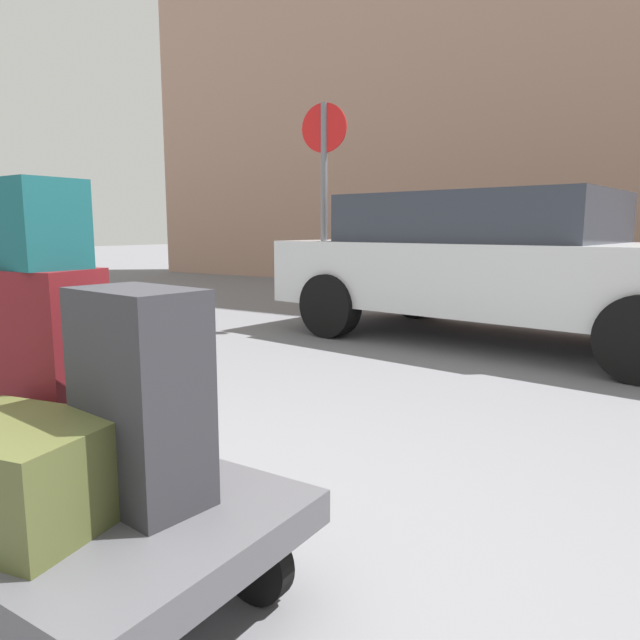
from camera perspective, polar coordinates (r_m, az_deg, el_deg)
The scene contains 8 objects.
ground_plane at distance 2.03m, azimuth -20.69°, elevation -24.35°, with size 60.00×60.00×0.00m, color slate.
luggage_cart at distance 1.90m, azimuth -21.14°, elevation -17.55°, with size 1.10×0.81×0.34m.
suitcase_maroon_front_right at distance 2.11m, azimuth -24.91°, elevation -4.03°, with size 0.33×0.26×0.63m, color maroon.
suitcase_charcoal_rear_right at distance 1.70m, azimuth -16.90°, elevation -7.09°, with size 0.37×0.23×0.59m, color #2D2D33.
suitcase_olive_rear_left at distance 1.74m, azimuth -27.34°, elevation -13.02°, with size 0.48×0.36×0.27m, color #4C5128.
duffel_bag_teal_topmost_pile at distance 2.06m, azimuth -25.73°, elevation 8.28°, with size 0.28×0.22×0.28m, color #144C51.
parked_car at distance 5.95m, azimuth 16.55°, elevation 5.28°, with size 4.49×2.33×1.42m.
no_parking_sign at distance 6.32m, azimuth 0.39°, elevation 12.20°, with size 0.50×0.09×2.36m.
Camera 1 is at (1.41, -0.97, 1.09)m, focal length 33.21 mm.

